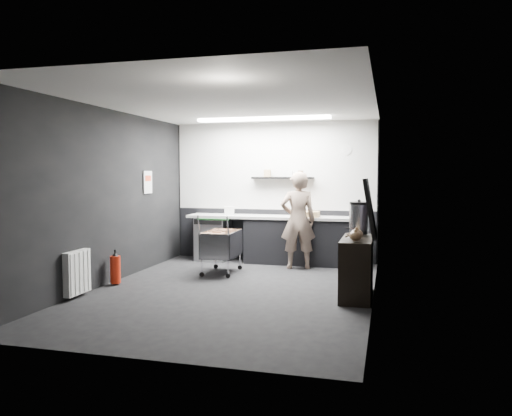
# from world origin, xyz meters

# --- Properties ---
(floor) EXTENTS (5.50, 5.50, 0.00)m
(floor) POSITION_xyz_m (0.00, 0.00, 0.00)
(floor) COLOR black
(floor) RESTS_ON ground
(ceiling) EXTENTS (5.50, 5.50, 0.00)m
(ceiling) POSITION_xyz_m (0.00, 0.00, 2.70)
(ceiling) COLOR silver
(ceiling) RESTS_ON wall_back
(wall_back) EXTENTS (5.50, 0.00, 5.50)m
(wall_back) POSITION_xyz_m (0.00, 2.75, 1.35)
(wall_back) COLOR black
(wall_back) RESTS_ON floor
(wall_front) EXTENTS (5.50, 0.00, 5.50)m
(wall_front) POSITION_xyz_m (0.00, -2.75, 1.35)
(wall_front) COLOR black
(wall_front) RESTS_ON floor
(wall_left) EXTENTS (0.00, 5.50, 5.50)m
(wall_left) POSITION_xyz_m (-2.00, 0.00, 1.35)
(wall_left) COLOR black
(wall_left) RESTS_ON floor
(wall_right) EXTENTS (0.00, 5.50, 5.50)m
(wall_right) POSITION_xyz_m (2.00, 0.00, 1.35)
(wall_right) COLOR black
(wall_right) RESTS_ON floor
(kitchen_wall_panel) EXTENTS (3.95, 0.02, 1.70)m
(kitchen_wall_panel) POSITION_xyz_m (0.00, 2.73, 1.85)
(kitchen_wall_panel) COLOR silver
(kitchen_wall_panel) RESTS_ON wall_back
(dado_panel) EXTENTS (3.95, 0.02, 1.00)m
(dado_panel) POSITION_xyz_m (0.00, 2.73, 0.50)
(dado_panel) COLOR black
(dado_panel) RESTS_ON wall_back
(floating_shelf) EXTENTS (1.20, 0.22, 0.04)m
(floating_shelf) POSITION_xyz_m (0.20, 2.62, 1.62)
(floating_shelf) COLOR black
(floating_shelf) RESTS_ON wall_back
(wall_clock) EXTENTS (0.20, 0.03, 0.20)m
(wall_clock) POSITION_xyz_m (1.40, 2.72, 2.15)
(wall_clock) COLOR white
(wall_clock) RESTS_ON wall_back
(poster) EXTENTS (0.02, 0.30, 0.40)m
(poster) POSITION_xyz_m (-1.98, 1.30, 1.55)
(poster) COLOR white
(poster) RESTS_ON wall_left
(poster_red_band) EXTENTS (0.02, 0.22, 0.10)m
(poster_red_band) POSITION_xyz_m (-1.98, 1.30, 1.62)
(poster_red_band) COLOR red
(poster_red_band) RESTS_ON poster
(radiator) EXTENTS (0.10, 0.50, 0.60)m
(radiator) POSITION_xyz_m (-1.94, -0.90, 0.35)
(radiator) COLOR white
(radiator) RESTS_ON wall_left
(ceiling_strip) EXTENTS (2.40, 0.20, 0.04)m
(ceiling_strip) POSITION_xyz_m (0.00, 1.85, 2.67)
(ceiling_strip) COLOR white
(ceiling_strip) RESTS_ON ceiling
(prep_counter) EXTENTS (3.20, 0.61, 0.90)m
(prep_counter) POSITION_xyz_m (0.14, 2.42, 0.46)
(prep_counter) COLOR black
(prep_counter) RESTS_ON floor
(person) EXTENTS (0.73, 0.58, 1.74)m
(person) POSITION_xyz_m (0.62, 1.97, 0.87)
(person) COLOR #BEAB97
(person) RESTS_ON floor
(shopping_cart) EXTENTS (0.55, 0.90, 0.98)m
(shopping_cart) POSITION_xyz_m (-0.57, 1.21, 0.47)
(shopping_cart) COLOR silver
(shopping_cart) RESTS_ON floor
(sideboard) EXTENTS (0.47, 1.10, 1.64)m
(sideboard) POSITION_xyz_m (1.79, 0.14, 0.53)
(sideboard) COLOR black
(sideboard) RESTS_ON floor
(fire_extinguisher) EXTENTS (0.16, 0.16, 0.52)m
(fire_extinguisher) POSITION_xyz_m (-1.85, -0.06, 0.25)
(fire_extinguisher) COLOR #B5200C
(fire_extinguisher) RESTS_ON floor
(cardboard_box) EXTENTS (0.53, 0.41, 0.10)m
(cardboard_box) POSITION_xyz_m (0.69, 2.37, 0.95)
(cardboard_box) COLOR tan
(cardboard_box) RESTS_ON prep_counter
(pink_tub) EXTENTS (0.21, 0.21, 0.21)m
(pink_tub) POSITION_xyz_m (0.52, 2.42, 1.00)
(pink_tub) COLOR silver
(pink_tub) RESTS_ON prep_counter
(white_container) EXTENTS (0.22, 0.19, 0.17)m
(white_container) POSITION_xyz_m (-0.80, 2.37, 0.98)
(white_container) COLOR white
(white_container) RESTS_ON prep_counter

